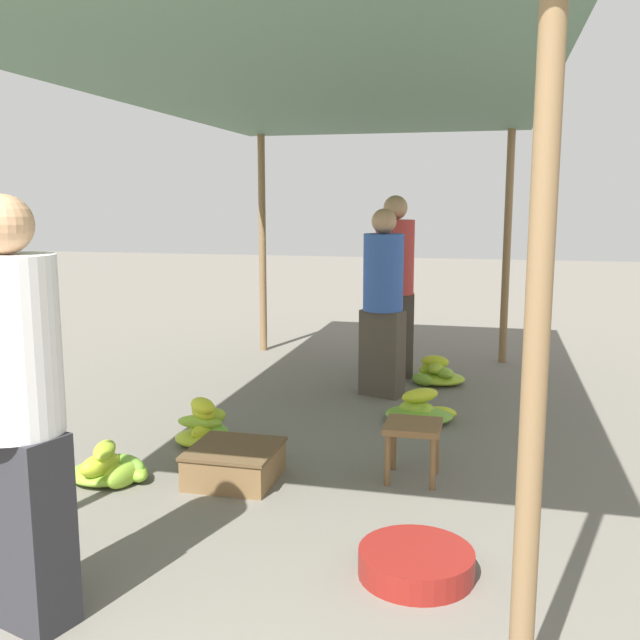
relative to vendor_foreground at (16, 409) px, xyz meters
The scene contains 14 objects.
canopy_post_front_right 1.96m from the vendor_foreground, ahead, with size 0.08×0.08×2.43m, color olive.
canopy_post_back_left 5.44m from the vendor_foreground, 97.98° to the left, with size 0.08×0.08×2.43m, color olive.
canopy_post_back_right 5.72m from the vendor_foreground, 70.27° to the left, with size 0.08×0.08×2.43m, color olive.
canopy_tarp 3.12m from the vendor_foreground, 77.42° to the left, with size 3.08×5.89×0.04m, color #567A60.
vendor_foreground is the anchor object (origin of this frame).
stool 2.40m from the vendor_foreground, 54.27° to the left, with size 0.34×0.34×0.36m.
basin_black 1.87m from the vendor_foreground, 25.83° to the left, with size 0.53×0.53×0.12m.
banana_pile_left_0 1.68m from the vendor_foreground, 106.98° to the left, with size 0.55×0.45×0.25m.
banana_pile_left_1 2.33m from the vendor_foreground, 93.90° to the left, with size 0.41×0.46×0.34m.
banana_pile_right_0 3.45m from the vendor_foreground, 67.48° to the left, with size 0.56×0.46×0.26m.
banana_pile_right_1 4.56m from the vendor_foreground, 72.94° to the left, with size 0.52×0.45×0.26m.
crate_near 1.81m from the vendor_foreground, 79.66° to the left, with size 0.53×0.53×0.22m.
shopper_walking_mid 3.87m from the vendor_foreground, 76.95° to the left, with size 0.44×0.44×1.64m.
shopper_walking_far 4.58m from the vendor_foreground, 79.02° to the left, with size 0.42×0.42×1.76m.
Camera 1 is at (1.20, -1.92, 1.70)m, focal length 40.00 mm.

